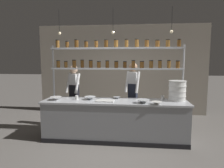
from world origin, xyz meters
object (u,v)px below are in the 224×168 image
Objects in this scene: prep_bowl_center_back at (90,98)px; serving_cup_by_board at (77,97)px; prep_bowl_far_left at (157,103)px; container_stack at (177,91)px; serving_cup_front at (163,97)px; chef_center at (133,91)px; prep_bowl_near_left at (56,98)px; spice_shelf_unit at (116,59)px; cutting_board at (105,101)px; prep_bowl_center_front at (143,101)px; prep_bowl_near_right at (117,98)px; chef_left at (74,92)px.

prep_bowl_center_back is 0.32m from serving_cup_by_board.
container_stack is at bearing 42.65° from prep_bowl_far_left.
chef_center is at bearing 140.99° from serving_cup_front.
prep_bowl_near_left is (-2.77, -0.24, -0.19)m from container_stack.
serving_cup_front is (1.11, -0.08, -0.89)m from spice_shelf_unit.
cutting_board is 1.14m from prep_bowl_far_left.
prep_bowl_near_left is 1.03× the size of prep_bowl_center_back.
prep_bowl_far_left is 2.44× the size of serving_cup_by_board.
spice_shelf_unit is 1.80× the size of chef_center.
prep_bowl_near_left is at bearing 176.27° from prep_bowl_center_front.
chef_center is at bearing 146.74° from container_stack.
spice_shelf_unit is 1.22m from prep_bowl_center_front.
cutting_board is 1.36m from serving_cup_front.
cutting_board is at bearing -115.74° from spice_shelf_unit.
chef_center is 18.43× the size of serving_cup_front.
spice_shelf_unit is 1.10m from prep_bowl_center_back.
prep_bowl_near_right is (-0.60, 0.45, -0.02)m from prep_bowl_center_front.
chef_center is 6.65× the size of prep_bowl_center_back.
spice_shelf_unit is 34.50× the size of serving_cup_by_board.
prep_bowl_far_left is at bearing -10.02° from cutting_board.
container_stack is 2.01m from prep_bowl_center_back.
prep_bowl_near_right is 1.81× the size of serving_cup_by_board.
spice_shelf_unit is 1.04m from cutting_board.
chef_left reaches higher than serving_cup_front.
prep_bowl_center_back reaches higher than prep_bowl_near_right.
chef_left is at bearing 166.24° from container_stack.
spice_shelf_unit reaches higher than chef_center.
spice_shelf_unit is 11.65× the size of prep_bowl_near_left.
container_stack reaches higher than serving_cup_front.
spice_shelf_unit is 1.04m from chef_center.
container_stack is (1.01, -0.66, 0.12)m from chef_center.
prep_bowl_center_front is (-0.78, -0.37, -0.19)m from container_stack.
cutting_board is at bearing -170.78° from container_stack.
chef_center reaches higher than prep_bowl_center_front.
prep_bowl_center_back is at bearing -33.47° from chef_left.
cutting_board is 4.35× the size of serving_cup_by_board.
prep_bowl_center_front is 1.29× the size of prep_bowl_far_left.
container_stack is 1.40m from prep_bowl_near_right.
serving_cup_by_board is at bearing 15.23° from prep_bowl_near_left.
chef_center is 4.42× the size of cutting_board.
prep_bowl_center_front reaches higher than prep_bowl_far_left.
prep_bowl_center_back is 1.59× the size of prep_bowl_near_right.
prep_bowl_center_back is (-0.58, -0.27, -0.90)m from spice_shelf_unit.
serving_cup_by_board reaches higher than prep_bowl_center_back.
spice_shelf_unit reaches higher than prep_bowl_center_back.
serving_cup_front is (0.48, 0.46, 0.01)m from prep_bowl_center_front.
cutting_board is at bearing 169.98° from prep_bowl_far_left.
chef_left is 3.71× the size of container_stack.
prep_bowl_far_left is (-0.50, -0.46, -0.20)m from container_stack.
cutting_board is 4.17× the size of serving_cup_front.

